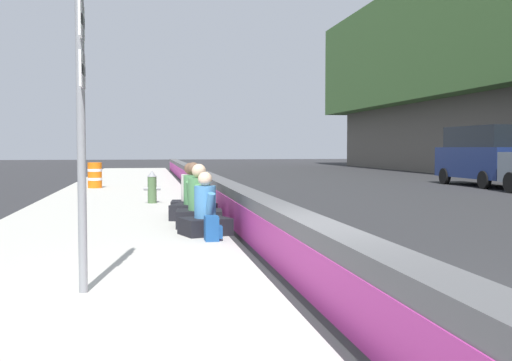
{
  "coord_description": "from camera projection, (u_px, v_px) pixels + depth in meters",
  "views": [
    {
      "loc": [
        -6.4,
        1.82,
        1.65
      ],
      "look_at": [
        7.79,
        -0.68,
        0.88
      ],
      "focal_mm": 43.61,
      "sensor_mm": 36.0,
      "label": 1
    }
  ],
  "objects": [
    {
      "name": "route_sign_post",
      "position": [
        81.0,
        90.0,
        6.36
      ],
      "size": [
        0.44,
        0.09,
        3.6
      ],
      "color": "gray",
      "rests_on": "sidewalk_strip"
    },
    {
      "name": "jersey_barrier",
      "position": [
        319.0,
        262.0,
        6.67
      ],
      "size": [
        76.0,
        0.45,
        0.85
      ],
      "color": "#545456",
      "rests_on": "ground_plane"
    },
    {
      "name": "construction_barrel",
      "position": [
        95.0,
        175.0,
        23.19
      ],
      "size": [
        0.54,
        0.54,
        0.95
      ],
      "color": "orange",
      "rests_on": "sidewalk_strip"
    },
    {
      "name": "seated_person_middle",
      "position": [
        199.0,
        207.0,
        11.79
      ],
      "size": [
        0.8,
        0.92,
        1.2
      ],
      "color": "black",
      "rests_on": "sidewalk_strip"
    },
    {
      "name": "seated_person_rear",
      "position": [
        194.0,
        202.0,
        12.98
      ],
      "size": [
        0.98,
        1.06,
        1.2
      ],
      "color": "black",
      "rests_on": "sidewalk_strip"
    },
    {
      "name": "fire_hydrant",
      "position": [
        152.0,
        187.0,
        16.83
      ],
      "size": [
        0.26,
        0.46,
        0.88
      ],
      "color": "#47663D",
      "rests_on": "sidewalk_strip"
    },
    {
      "name": "sidewalk_strip",
      "position": [
        64.0,
        305.0,
        6.23
      ],
      "size": [
        80.0,
        4.4,
        0.14
      ],
      "primitive_type": "cube",
      "color": "#B5B2A8",
      "rests_on": "ground_plane"
    },
    {
      "name": "seated_person_foreground",
      "position": [
        205.0,
        215.0,
        10.73
      ],
      "size": [
        0.87,
        0.95,
        1.09
      ],
      "color": "black",
      "rests_on": "sidewalk_strip"
    },
    {
      "name": "seated_person_far",
      "position": [
        190.0,
        198.0,
        13.94
      ],
      "size": [
        0.79,
        0.9,
        1.17
      ],
      "color": "black",
      "rests_on": "sidewalk_strip"
    },
    {
      "name": "parked_car_fourth",
      "position": [
        484.0,
        154.0,
        26.39
      ],
      "size": [
        5.12,
        2.14,
        2.56
      ],
      "color": "navy",
      "rests_on": "ground_plane"
    },
    {
      "name": "backpack",
      "position": [
        212.0,
        229.0,
        10.06
      ],
      "size": [
        0.32,
        0.28,
        0.4
      ],
      "color": "navy",
      "rests_on": "sidewalk_strip"
    },
    {
      "name": "ground_plane",
      "position": [
        319.0,
        301.0,
        6.7
      ],
      "size": [
        160.0,
        160.0,
        0.0
      ],
      "primitive_type": "plane",
      "color": "#2B2B2D",
      "rests_on": "ground"
    }
  ]
}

